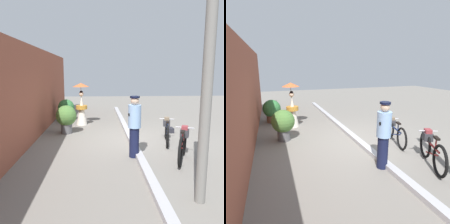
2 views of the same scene
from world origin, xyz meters
The scene contains 10 objects.
ground_plane centered at (0.00, 0.00, 0.00)m, with size 30.00×30.00×0.00m, color gray.
building_wall centered at (0.00, 3.38, 1.56)m, with size 14.00×0.40×3.12m, color brown.
sidewalk_curb centered at (0.00, 0.00, 0.06)m, with size 14.00×0.20×0.12m, color #B2B2B7.
bicycle_near_officer centered at (-1.92, -1.11, 0.43)m, with size 1.59×0.79×0.83m.
bicycle_far_side centered at (-0.34, -1.14, 0.41)m, with size 1.65×0.57×0.77m.
person_officer centered at (-1.65, 0.13, 0.88)m, with size 0.34×0.36×1.65m.
person_with_parasol centered at (2.50, 1.82, 0.87)m, with size 0.71×0.71×1.81m.
potted_plant_by_door centered at (3.51, 2.61, 0.55)m, with size 0.80×0.78×1.01m.
potted_plant_small centered at (1.04, 2.27, 0.61)m, with size 0.79×0.77×1.05m.
backpack_on_pavement centered at (0.92, -1.64, 0.10)m, with size 0.33×0.23×0.18m.
Camera 2 is at (-5.40, 2.58, 2.45)m, focal length 30.92 mm.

